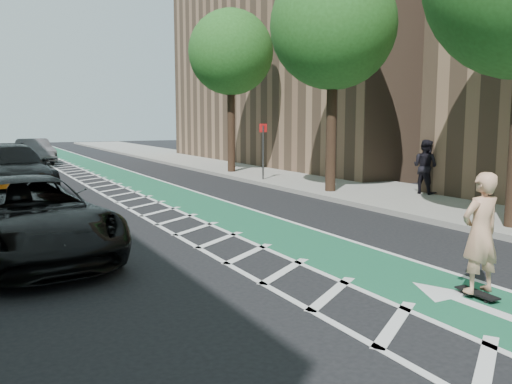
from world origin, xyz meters
TOP-DOWN VIEW (x-y plane):
  - ground at (0.00, 0.00)m, footprint 120.00×120.00m
  - bike_lane at (3.00, 10.00)m, footprint 2.00×90.00m
  - buffer_strip at (1.50, 10.00)m, footprint 1.40×90.00m
  - sidewalk_right at (9.50, 10.00)m, footprint 5.00×90.00m
  - curb_right at (7.05, 10.00)m, footprint 0.12×90.00m
  - building_right_far at (17.50, 20.00)m, footprint 14.00×22.00m
  - tree_r_c at (7.90, 8.00)m, footprint 4.20×4.20m
  - tree_r_d at (7.90, 16.00)m, footprint 4.20×4.20m
  - sign_post at (7.60, 12.00)m, footprint 0.35×0.08m
  - skateboard at (3.30, -2.57)m, footprint 0.25×0.72m
  - skateboarder at (3.30, -2.57)m, footprint 0.68×0.48m
  - suv_near at (-2.40, 3.13)m, footprint 3.27×5.88m
  - suv_far at (-2.05, 13.31)m, footprint 2.97×6.24m
  - car_grey at (0.20, 27.51)m, footprint 2.12×4.70m
  - pedestrian at (10.29, 5.50)m, footprint 0.86×1.01m
  - barrel_b at (-2.41, 9.50)m, footprint 0.60×0.60m

SIDE VIEW (x-z plane):
  - ground at x=0.00m, z-range 0.00..0.00m
  - buffer_strip at x=1.50m, z-range 0.00..0.01m
  - bike_lane at x=3.00m, z-range 0.00..0.01m
  - sidewalk_right at x=9.50m, z-range 0.00..0.15m
  - skateboard at x=3.30m, z-range 0.03..0.13m
  - curb_right at x=7.05m, z-range 0.00..0.16m
  - barrel_b at x=-2.41m, z-range -0.02..0.80m
  - car_grey at x=0.20m, z-range 0.00..1.50m
  - suv_near at x=-2.40m, z-range 0.00..1.55m
  - suv_far at x=-2.05m, z-range 0.00..1.76m
  - skateboarder at x=3.30m, z-range 0.10..1.89m
  - pedestrian at x=10.29m, z-range 0.15..1.98m
  - sign_post at x=7.60m, z-range 0.11..2.59m
  - tree_r_c at x=7.90m, z-range 1.82..9.72m
  - tree_r_d at x=7.90m, z-range 1.82..9.72m
  - building_right_far at x=17.50m, z-range 0.00..19.00m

